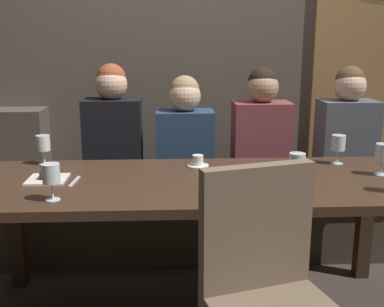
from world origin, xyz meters
TOP-DOWN VIEW (x-y plane):
  - back_wall_tiled at (0.00, 1.22)m, footprint 6.00×0.12m
  - arched_door at (1.35, 1.15)m, footprint 0.90×0.05m
  - dining_table at (0.00, 0.00)m, footprint 2.20×0.84m
  - banquette_bench at (0.00, 0.70)m, footprint 2.50×0.44m
  - chair_near_side at (0.22, -0.72)m, footprint 0.54×0.54m
  - diner_redhead at (-0.49, 0.71)m, footprint 0.36×0.24m
  - diner_bearded at (-0.04, 0.68)m, footprint 0.36×0.24m
  - diner_far_end at (0.45, 0.69)m, footprint 0.36×0.24m
  - diner_near_end at (1.01, 0.70)m, footprint 0.36×0.24m
  - wine_glass_far_left at (0.46, -0.14)m, footprint 0.08×0.08m
  - wine_glass_center_front at (0.95, 0.04)m, footprint 0.08×0.08m
  - wine_glass_far_right at (-0.65, -0.28)m, footprint 0.08×0.08m
  - wine_glass_near_right at (0.80, 0.27)m, footprint 0.08×0.08m
  - wine_glass_center_back at (-0.84, 0.34)m, footprint 0.08×0.08m
  - espresso_cup at (0.02, 0.25)m, footprint 0.12×0.12m
  - dessert_plate at (-0.74, 0.03)m, footprint 0.19×0.19m
  - fork_on_table at (-0.60, -0.01)m, footprint 0.03×0.17m

SIDE VIEW (x-z plane):
  - banquette_bench at x=0.00m, z-range 0.00..0.45m
  - chair_near_side at x=0.22m, z-range 0.07..1.05m
  - dining_table at x=0.00m, z-range 0.28..1.02m
  - fork_on_table at x=-0.60m, z-range 0.74..0.75m
  - dessert_plate at x=-0.74m, z-range 0.73..0.78m
  - espresso_cup at x=0.02m, z-range 0.73..0.80m
  - diner_bearded at x=-0.04m, z-range 0.43..1.18m
  - diner_far_end at x=0.45m, z-range 0.43..1.23m
  - diner_near_end at x=1.01m, z-range 0.43..1.24m
  - diner_redhead at x=-0.49m, z-range 0.43..1.25m
  - wine_glass_near_right at x=0.80m, z-range 0.77..0.93m
  - wine_glass_far_left at x=0.46m, z-range 0.77..0.93m
  - wine_glass_far_right at x=-0.65m, z-range 0.77..0.93m
  - wine_glass_center_front at x=0.95m, z-range 0.77..0.93m
  - wine_glass_center_back at x=-0.84m, z-range 0.77..0.94m
  - arched_door at x=1.35m, z-range 0.09..2.64m
  - back_wall_tiled at x=0.00m, z-range 0.00..3.00m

